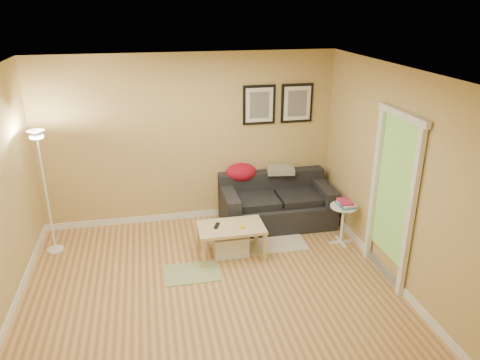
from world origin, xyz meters
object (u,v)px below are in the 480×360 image
Objects in this scene: coffee_table at (231,241)px; book_stack at (346,203)px; sofa at (277,201)px; floor_lamp at (47,197)px; side_table at (342,225)px; storage_bin at (230,244)px.

book_stack is (1.64, 0.01, 0.41)m from coffee_table.
floor_lamp is at bearing -176.68° from sofa.
coffee_table is 1.62m from side_table.
book_stack is at bearing -8.75° from floor_lamp.
floor_lamp is (-3.28, -0.19, 0.45)m from sofa.
sofa reaches higher than side_table.
side_table reaches higher than storage_bin.
storage_bin is 1.71m from book_stack.
side_table is 4.10m from floor_lamp.
sofa is at bearing 41.26° from storage_bin.
book_stack is (1.64, -0.04, 0.48)m from storage_bin.
floor_lamp reaches higher than coffee_table.
coffee_table is 2.55m from floor_lamp.
sofa is 1.21m from coffee_table.
side_table is 2.18× the size of book_stack.
book_stack is at bearing 5.10° from coffee_table.
coffee_table is 1.69m from book_stack.
book_stack reaches higher than side_table.
storage_bin is at bearing 95.62° from coffee_table.
floor_lamp reaches higher than book_stack.
book_stack is 4.09m from floor_lamp.
sofa reaches higher than storage_bin.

